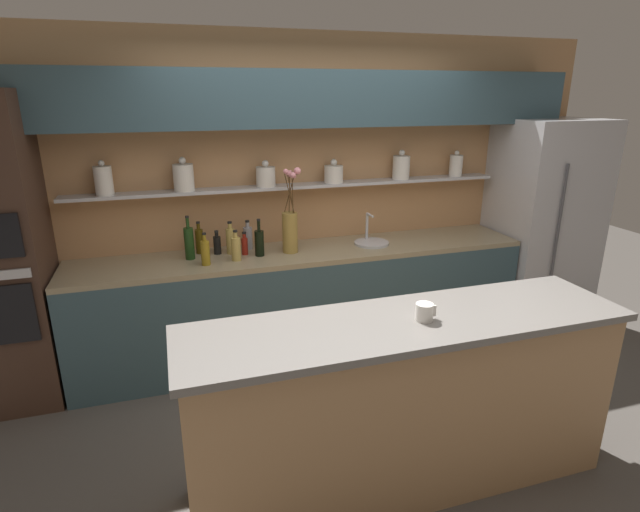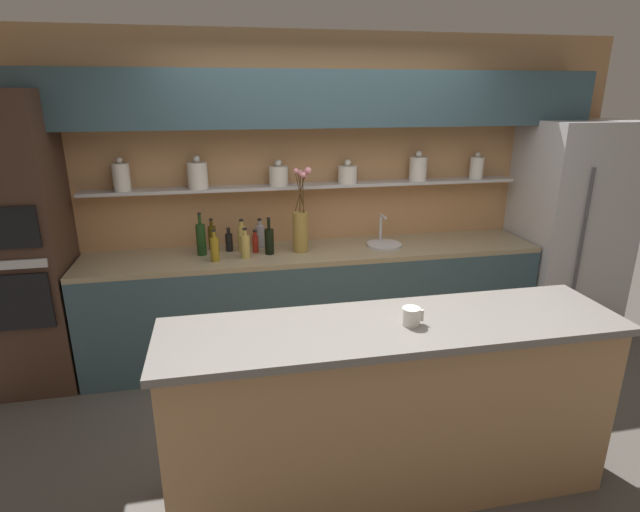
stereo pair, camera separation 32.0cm
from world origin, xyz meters
name	(u,v)px [view 2 (the right image)]	position (x,y,z in m)	size (l,w,h in m)	color
ground_plane	(368,443)	(0.00, 0.00, 0.00)	(12.00, 12.00, 0.00)	#4C4742
back_wall_unit	(320,167)	(0.00, 1.53, 1.55)	(5.20, 0.44, 2.60)	tan
back_counter_unit	(315,302)	(-0.10, 1.24, 0.46)	(3.68, 0.62, 0.92)	#334C56
island_counter	(390,408)	(0.00, -0.37, 0.51)	(2.40, 0.61, 1.02)	tan
refrigerator	(568,232)	(2.18, 1.20, 0.96)	(0.84, 0.73, 1.92)	#B7B7BC
oven_tower	(18,247)	(-2.28, 1.24, 1.08)	(0.64, 0.64, 2.16)	#3D281E
flower_vase	(301,226)	(-0.22, 1.23, 1.13)	(0.15, 0.16, 0.68)	olive
sink_fixture	(384,243)	(0.48, 1.25, 0.94)	(0.29, 0.29, 0.25)	#B7B7BC
bottle_spirit_0	(242,238)	(-0.68, 1.34, 1.03)	(0.07, 0.07, 0.26)	tan
bottle_oil_1	(212,237)	(-0.92, 1.42, 1.02)	(0.06, 0.06, 0.26)	#47380A
bottle_oil_2	(215,249)	(-0.90, 1.12, 1.02)	(0.07, 0.07, 0.25)	olive
bottle_spirit_3	(245,246)	(-0.67, 1.16, 1.02)	(0.07, 0.07, 0.24)	tan
bottle_spirit_4	(260,235)	(-0.53, 1.42, 1.02)	(0.07, 0.07, 0.24)	gray
bottle_sauce_5	(255,243)	(-0.58, 1.28, 1.00)	(0.05, 0.05, 0.18)	maroon
bottle_wine_6	(269,241)	(-0.48, 1.22, 1.03)	(0.07, 0.07, 0.29)	black
bottle_sauce_7	(229,241)	(-0.79, 1.36, 1.00)	(0.06, 0.06, 0.19)	black
bottle_wine_8	(201,239)	(-1.00, 1.30, 1.05)	(0.07, 0.07, 0.34)	#193814
coffee_mug	(411,316)	(0.07, -0.40, 1.07)	(0.11, 0.09, 0.09)	silver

